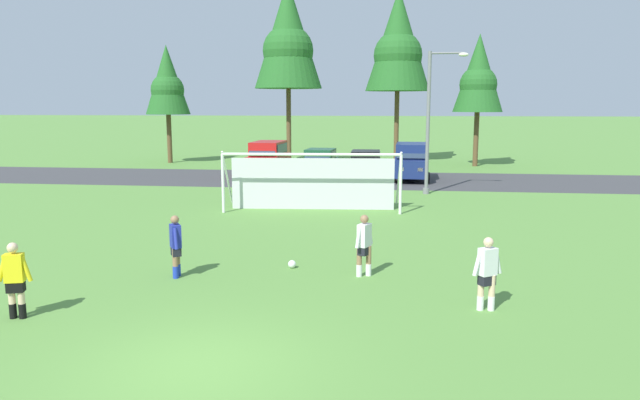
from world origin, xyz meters
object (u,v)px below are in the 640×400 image
at_px(soccer_ball, 292,264).
at_px(parked_car_slot_left, 320,163).
at_px(player_striker_near, 176,246).
at_px(soccer_goal, 312,180).
at_px(street_lamp, 432,121).
at_px(referee, 15,281).
at_px(player_midfield_center, 487,274).
at_px(parked_car_slot_center_left, 366,165).
at_px(parked_car_slot_far_left, 268,158).
at_px(player_defender_far, 364,246).
at_px(parked_car_slot_center, 411,161).

height_order(soccer_ball, parked_car_slot_left, parked_car_slot_left).
relative_size(soccer_ball, player_striker_near, 0.13).
xyz_separation_m(soccer_ball, soccer_goal, (-0.68, 9.11, 1.18)).
bearing_deg(street_lamp, soccer_ball, -107.60).
bearing_deg(referee, player_midfield_center, 9.87).
bearing_deg(parked_car_slot_center_left, player_midfield_center, -80.66).
xyz_separation_m(soccer_goal, player_striker_near, (-2.17, -10.33, -0.47)).
bearing_deg(street_lamp, parked_car_slot_center_left, 123.12).
height_order(parked_car_slot_far_left, parked_car_slot_center_left, parked_car_slot_far_left).
relative_size(player_defender_far, parked_car_slot_center_left, 0.39).
distance_m(player_midfield_center, street_lamp, 17.48).
bearing_deg(referee, parked_car_slot_center_left, 75.75).
relative_size(soccer_ball, street_lamp, 0.03).
relative_size(soccer_ball, soccer_goal, 0.03).
bearing_deg(player_midfield_center, soccer_goal, 114.60).
bearing_deg(soccer_goal, player_midfield_center, -65.40).
relative_size(parked_car_slot_center_left, street_lamp, 0.60).
bearing_deg(soccer_goal, street_lamp, 45.29).
distance_m(soccer_goal, parked_car_slot_center, 11.75).
bearing_deg(parked_car_slot_left, referee, -97.46).
xyz_separation_m(parked_car_slot_far_left, parked_car_slot_left, (3.27, 0.04, -0.24)).
xyz_separation_m(soccer_goal, street_lamp, (5.25, 5.30, 2.35)).
bearing_deg(player_defender_far, soccer_goal, 105.54).
xyz_separation_m(referee, parked_car_slot_center_left, (6.18, 24.32, 0.05)).
bearing_deg(parked_car_slot_center, player_midfield_center, -87.40).
xyz_separation_m(soccer_ball, player_defender_far, (2.01, -0.53, 0.71)).
height_order(player_midfield_center, player_defender_far, same).
bearing_deg(parked_car_slot_center_left, soccer_ball, -93.12).
distance_m(player_midfield_center, player_defender_far, 3.62).
bearing_deg(referee, parked_car_slot_far_left, 89.89).
relative_size(referee, player_striker_near, 1.00).
xyz_separation_m(soccer_ball, player_striker_near, (-2.85, -1.22, 0.71)).
height_order(player_striker_near, street_lamp, street_lamp).
xyz_separation_m(referee, player_midfield_center, (9.90, 1.72, 0.00)).
bearing_deg(referee, parked_car_slot_center, 70.16).
xyz_separation_m(soccer_goal, parked_car_slot_center, (4.43, 10.88, -0.18)).
height_order(player_defender_far, parked_car_slot_left, parked_car_slot_left).
bearing_deg(parked_car_slot_center_left, referee, -104.25).
bearing_deg(soccer_goal, parked_car_slot_far_left, 110.62).
xyz_separation_m(player_midfield_center, parked_car_slot_left, (-6.58, 23.61, 0.05)).
bearing_deg(parked_car_slot_far_left, player_midfield_center, -67.33).
xyz_separation_m(player_striker_near, parked_car_slot_left, (1.07, 21.99, 0.05)).
bearing_deg(player_striker_near, referee, -123.94).
xyz_separation_m(player_midfield_center, parked_car_slot_center_left, (-3.72, 22.60, 0.05)).
bearing_deg(parked_car_slot_far_left, player_striker_near, -84.28).
bearing_deg(player_striker_near, parked_car_slot_left, 87.22).
bearing_deg(parked_car_slot_far_left, referee, -90.11).
height_order(player_striker_near, player_midfield_center, same).
height_order(parked_car_slot_center_left, street_lamp, street_lamp).
distance_m(referee, parked_car_slot_center_left, 25.10).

